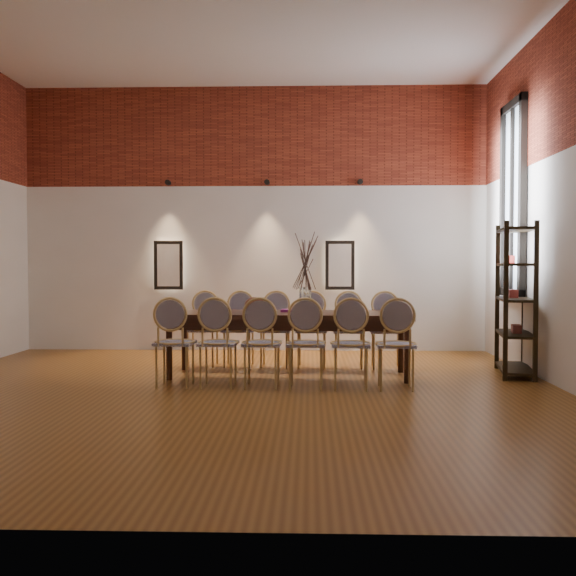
{
  "coord_description": "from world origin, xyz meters",
  "views": [
    {
      "loc": [
        0.84,
        -6.73,
        1.31
      ],
      "look_at": [
        0.6,
        0.72,
        1.05
      ],
      "focal_mm": 42.0,
      "sensor_mm": 36.0,
      "label": 1
    }
  ],
  "objects_px": {
    "chair_near_d": "(306,344)",
    "chair_near_e": "(351,344)",
    "chair_near_c": "(262,343)",
    "chair_near_a": "(175,343)",
    "chair_far_f": "(386,331)",
    "chair_far_a": "(203,329)",
    "bowl": "(255,305)",
    "chair_near_b": "(218,343)",
    "chair_far_c": "(275,330)",
    "chair_far_d": "(312,330)",
    "shelving_rack": "(515,299)",
    "chair_near_f": "(396,345)",
    "chair_far_b": "(239,330)",
    "vase": "(305,300)",
    "book": "(292,311)",
    "dining_table": "(289,344)",
    "chair_far_e": "(349,331)"
  },
  "relations": [
    {
      "from": "chair_far_b",
      "to": "chair_far_d",
      "type": "bearing_deg",
      "value": -180.0
    },
    {
      "from": "chair_near_b",
      "to": "shelving_rack",
      "type": "distance_m",
      "value": 3.55
    },
    {
      "from": "chair_near_b",
      "to": "bowl",
      "type": "distance_m",
      "value": 0.84
    },
    {
      "from": "dining_table",
      "to": "shelving_rack",
      "type": "xyz_separation_m",
      "value": [
        2.68,
        0.18,
        0.53
      ]
    },
    {
      "from": "chair_near_d",
      "to": "chair_near_a",
      "type": "bearing_deg",
      "value": -180.0
    },
    {
      "from": "chair_near_d",
      "to": "chair_near_e",
      "type": "relative_size",
      "value": 1.0
    },
    {
      "from": "dining_table",
      "to": "chair_near_c",
      "type": "bearing_deg",
      "value": -107.79
    },
    {
      "from": "chair_near_c",
      "to": "dining_table",
      "type": "bearing_deg",
      "value": 72.21
    },
    {
      "from": "chair_near_d",
      "to": "chair_far_b",
      "type": "bearing_deg",
      "value": 122.7
    },
    {
      "from": "chair_near_a",
      "to": "chair_far_e",
      "type": "relative_size",
      "value": 1.0
    },
    {
      "from": "chair_far_b",
      "to": "chair_near_a",
      "type": "bearing_deg",
      "value": 72.21
    },
    {
      "from": "chair_near_e",
      "to": "chair_far_f",
      "type": "distance_m",
      "value": 1.54
    },
    {
      "from": "chair_near_a",
      "to": "chair_near_c",
      "type": "xyz_separation_m",
      "value": [
        0.94,
        -0.04,
        0.0
      ]
    },
    {
      "from": "chair_near_f",
      "to": "chair_near_c",
      "type": "bearing_deg",
      "value": -180.0
    },
    {
      "from": "chair_far_d",
      "to": "chair_far_b",
      "type": "bearing_deg",
      "value": 0.0
    },
    {
      "from": "chair_near_c",
      "to": "chair_far_d",
      "type": "xyz_separation_m",
      "value": [
        0.54,
        1.45,
        0.0
      ]
    },
    {
      "from": "chair_far_b",
      "to": "book",
      "type": "relative_size",
      "value": 3.62
    },
    {
      "from": "chair_near_b",
      "to": "vase",
      "type": "xyz_separation_m",
      "value": [
        0.93,
        0.69,
        0.43
      ]
    },
    {
      "from": "chair_near_c",
      "to": "vase",
      "type": "relative_size",
      "value": 3.13
    },
    {
      "from": "chair_near_a",
      "to": "chair_far_f",
      "type": "relative_size",
      "value": 1.0
    },
    {
      "from": "chair_near_d",
      "to": "chair_far_e",
      "type": "height_order",
      "value": "same"
    },
    {
      "from": "chair_near_a",
      "to": "chair_far_f",
      "type": "bearing_deg",
      "value": 31.93
    },
    {
      "from": "chair_near_e",
      "to": "chair_near_c",
      "type": "bearing_deg",
      "value": -180.0
    },
    {
      "from": "chair_far_f",
      "to": "chair_far_c",
      "type": "bearing_deg",
      "value": 0.0
    },
    {
      "from": "chair_far_b",
      "to": "shelving_rack",
      "type": "height_order",
      "value": "shelving_rack"
    },
    {
      "from": "chair_far_a",
      "to": "bowl",
      "type": "height_order",
      "value": "chair_far_a"
    },
    {
      "from": "chair_near_f",
      "to": "vase",
      "type": "xyz_separation_m",
      "value": [
        -0.95,
        0.78,
        0.43
      ]
    },
    {
      "from": "chair_near_b",
      "to": "chair_near_e",
      "type": "distance_m",
      "value": 1.41
    },
    {
      "from": "chair_near_f",
      "to": "chair_far_e",
      "type": "xyz_separation_m",
      "value": [
        -0.41,
        1.49,
        0.0
      ]
    },
    {
      "from": "vase",
      "to": "chair_near_e",
      "type": "bearing_deg",
      "value": -57.41
    },
    {
      "from": "chair_near_c",
      "to": "chair_far_a",
      "type": "xyz_separation_m",
      "value": [
        -0.88,
        1.51,
        0.0
      ]
    },
    {
      "from": "chair_near_f",
      "to": "dining_table",
      "type": "bearing_deg",
      "value": 148.07
    },
    {
      "from": "chair_far_a",
      "to": "chair_far_f",
      "type": "xyz_separation_m",
      "value": [
        2.36,
        -0.1,
        0.0
      ]
    },
    {
      "from": "chair_near_b",
      "to": "chair_near_e",
      "type": "bearing_deg",
      "value": 0.0
    },
    {
      "from": "bowl",
      "to": "shelving_rack",
      "type": "xyz_separation_m",
      "value": [
        3.08,
        0.21,
        0.06
      ]
    },
    {
      "from": "bowl",
      "to": "vase",
      "type": "bearing_deg",
      "value": 2.32
    },
    {
      "from": "chair_far_f",
      "to": "vase",
      "type": "bearing_deg",
      "value": 36.63
    },
    {
      "from": "chair_near_c",
      "to": "chair_near_e",
      "type": "xyz_separation_m",
      "value": [
        0.94,
        -0.04,
        0.0
      ]
    },
    {
      "from": "chair_far_c",
      "to": "chair_far_d",
      "type": "relative_size",
      "value": 1.0
    },
    {
      "from": "chair_near_b",
      "to": "chair_near_c",
      "type": "bearing_deg",
      "value": 0.0
    },
    {
      "from": "chair_near_b",
      "to": "chair_near_e",
      "type": "relative_size",
      "value": 1.0
    },
    {
      "from": "chair_far_a",
      "to": "chair_far_c",
      "type": "xyz_separation_m",
      "value": [
        0.94,
        -0.04,
        0.0
      ]
    },
    {
      "from": "book",
      "to": "dining_table",
      "type": "bearing_deg",
      "value": -107.76
    },
    {
      "from": "dining_table",
      "to": "book",
      "type": "xyz_separation_m",
      "value": [
        0.03,
        0.1,
        0.39
      ]
    },
    {
      "from": "bowl",
      "to": "book",
      "type": "bearing_deg",
      "value": 16.97
    },
    {
      "from": "chair_near_c",
      "to": "chair_near_f",
      "type": "relative_size",
      "value": 1.0
    },
    {
      "from": "chair_near_f",
      "to": "chair_far_a",
      "type": "bearing_deg",
      "value": 148.07
    },
    {
      "from": "chair_near_c",
      "to": "shelving_rack",
      "type": "xyz_separation_m",
      "value": [
        2.94,
        0.9,
        0.43
      ]
    },
    {
      "from": "chair_far_f",
      "to": "shelving_rack",
      "type": "bearing_deg",
      "value": 163.57
    },
    {
      "from": "chair_near_d",
      "to": "chair_far_b",
      "type": "height_order",
      "value": "same"
    }
  ]
}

